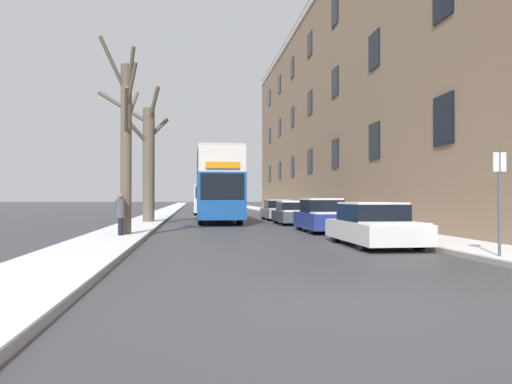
{
  "coord_description": "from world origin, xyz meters",
  "views": [
    {
      "loc": [
        -2.45,
        -6.55,
        1.5
      ],
      "look_at": [
        0.69,
        18.68,
        1.77
      ],
      "focal_mm": 35.0,
      "sensor_mm": 36.0,
      "label": 1
    }
  ],
  "objects_px": {
    "oncoming_van": "(206,199)",
    "street_sign_post": "(499,199)",
    "parked_car_0": "(374,226)",
    "pedestrian_left_sidewalk": "(121,214)",
    "parked_car_1": "(322,216)",
    "parked_car_3": "(278,210)",
    "parked_car_2": "(294,213)",
    "bare_tree_left_0": "(126,141)",
    "bare_tree_left_1": "(147,159)",
    "double_decker_bus": "(218,182)"
  },
  "relations": [
    {
      "from": "double_decker_bus",
      "to": "pedestrian_left_sidewalk",
      "type": "height_order",
      "value": "double_decker_bus"
    },
    {
      "from": "bare_tree_left_0",
      "to": "parked_car_1",
      "type": "xyz_separation_m",
      "value": [
        7.99,
        2.33,
        -2.91
      ]
    },
    {
      "from": "parked_car_2",
      "to": "parked_car_3",
      "type": "bearing_deg",
      "value": 90.0
    },
    {
      "from": "bare_tree_left_1",
      "to": "parked_car_2",
      "type": "height_order",
      "value": "bare_tree_left_1"
    },
    {
      "from": "oncoming_van",
      "to": "bare_tree_left_1",
      "type": "bearing_deg",
      "value": -102.96
    },
    {
      "from": "oncoming_van",
      "to": "parked_car_3",
      "type": "bearing_deg",
      "value": -67.79
    },
    {
      "from": "double_decker_bus",
      "to": "parked_car_1",
      "type": "relative_size",
      "value": 2.64
    },
    {
      "from": "bare_tree_left_1",
      "to": "street_sign_post",
      "type": "relative_size",
      "value": 2.94
    },
    {
      "from": "parked_car_2",
      "to": "street_sign_post",
      "type": "height_order",
      "value": "street_sign_post"
    },
    {
      "from": "bare_tree_left_0",
      "to": "street_sign_post",
      "type": "xyz_separation_m",
      "value": [
        9.39,
        -8.15,
        -2.11
      ]
    },
    {
      "from": "bare_tree_left_1",
      "to": "parked_car_3",
      "type": "xyz_separation_m",
      "value": [
        8.09,
        4.51,
        -3.02
      ]
    },
    {
      "from": "bare_tree_left_1",
      "to": "oncoming_van",
      "type": "xyz_separation_m",
      "value": [
        3.58,
        15.56,
        -2.3
      ]
    },
    {
      "from": "parked_car_2",
      "to": "double_decker_bus",
      "type": "bearing_deg",
      "value": 140.71
    },
    {
      "from": "parked_car_2",
      "to": "oncoming_van",
      "type": "bearing_deg",
      "value": 105.31
    },
    {
      "from": "parked_car_1",
      "to": "street_sign_post",
      "type": "height_order",
      "value": "street_sign_post"
    },
    {
      "from": "double_decker_bus",
      "to": "bare_tree_left_0",
      "type": "bearing_deg",
      "value": -108.26
    },
    {
      "from": "bare_tree_left_0",
      "to": "parked_car_3",
      "type": "relative_size",
      "value": 1.72
    },
    {
      "from": "parked_car_3",
      "to": "pedestrian_left_sidewalk",
      "type": "height_order",
      "value": "pedestrian_left_sidewalk"
    },
    {
      "from": "bare_tree_left_0",
      "to": "pedestrian_left_sidewalk",
      "type": "distance_m",
      "value": 2.74
    },
    {
      "from": "bare_tree_left_1",
      "to": "pedestrian_left_sidewalk",
      "type": "relative_size",
      "value": 4.55
    },
    {
      "from": "double_decker_bus",
      "to": "pedestrian_left_sidewalk",
      "type": "distance_m",
      "value": 13.17
    },
    {
      "from": "oncoming_van",
      "to": "street_sign_post",
      "type": "xyz_separation_m",
      "value": [
        5.91,
        -33.15,
        0.12
      ]
    },
    {
      "from": "parked_car_2",
      "to": "parked_car_3",
      "type": "relative_size",
      "value": 0.94
    },
    {
      "from": "oncoming_van",
      "to": "parked_car_0",
      "type": "bearing_deg",
      "value": -81.13
    },
    {
      "from": "bare_tree_left_1",
      "to": "parked_car_1",
      "type": "distance_m",
      "value": 11.17
    },
    {
      "from": "parked_car_1",
      "to": "parked_car_0",
      "type": "bearing_deg",
      "value": -90.0
    },
    {
      "from": "double_decker_bus",
      "to": "pedestrian_left_sidewalk",
      "type": "relative_size",
      "value": 6.5
    },
    {
      "from": "bare_tree_left_1",
      "to": "parked_car_1",
      "type": "height_order",
      "value": "bare_tree_left_1"
    },
    {
      "from": "parked_car_0",
      "to": "pedestrian_left_sidewalk",
      "type": "distance_m",
      "value": 8.75
    },
    {
      "from": "parked_car_0",
      "to": "parked_car_3",
      "type": "relative_size",
      "value": 1.05
    },
    {
      "from": "parked_car_2",
      "to": "oncoming_van",
      "type": "distance_m",
      "value": 17.1
    },
    {
      "from": "oncoming_van",
      "to": "pedestrian_left_sidewalk",
      "type": "height_order",
      "value": "oncoming_van"
    },
    {
      "from": "oncoming_van",
      "to": "parked_car_2",
      "type": "bearing_deg",
      "value": -74.69
    },
    {
      "from": "parked_car_0",
      "to": "parked_car_1",
      "type": "distance_m",
      "value": 6.22
    },
    {
      "from": "parked_car_2",
      "to": "pedestrian_left_sidewalk",
      "type": "relative_size",
      "value": 2.39
    },
    {
      "from": "parked_car_3",
      "to": "parked_car_2",
      "type": "bearing_deg",
      "value": -90.0
    },
    {
      "from": "parked_car_2",
      "to": "oncoming_van",
      "type": "relative_size",
      "value": 0.72
    },
    {
      "from": "bare_tree_left_0",
      "to": "pedestrian_left_sidewalk",
      "type": "relative_size",
      "value": 4.37
    },
    {
      "from": "parked_car_1",
      "to": "street_sign_post",
      "type": "distance_m",
      "value": 10.61
    },
    {
      "from": "double_decker_bus",
      "to": "oncoming_van",
      "type": "xyz_separation_m",
      "value": [
        -0.43,
        13.14,
        -1.07
      ]
    },
    {
      "from": "parked_car_1",
      "to": "oncoming_van",
      "type": "distance_m",
      "value": 23.12
    },
    {
      "from": "bare_tree_left_1",
      "to": "parked_car_3",
      "type": "bearing_deg",
      "value": 29.16
    },
    {
      "from": "parked_car_2",
      "to": "street_sign_post",
      "type": "relative_size",
      "value": 1.54
    },
    {
      "from": "double_decker_bus",
      "to": "parked_car_0",
      "type": "xyz_separation_m",
      "value": [
        4.08,
        -15.75,
        -1.79
      ]
    },
    {
      "from": "parked_car_2",
      "to": "parked_car_3",
      "type": "xyz_separation_m",
      "value": [
        0.0,
        5.43,
        0.01
      ]
    },
    {
      "from": "double_decker_bus",
      "to": "parked_car_0",
      "type": "relative_size",
      "value": 2.43
    },
    {
      "from": "oncoming_van",
      "to": "street_sign_post",
      "type": "relative_size",
      "value": 2.15
    },
    {
      "from": "bare_tree_left_0",
      "to": "parked_car_0",
      "type": "relative_size",
      "value": 1.63
    },
    {
      "from": "double_decker_bus",
      "to": "parked_car_3",
      "type": "xyz_separation_m",
      "value": [
        4.08,
        2.09,
        -1.8
      ]
    },
    {
      "from": "bare_tree_left_1",
      "to": "parked_car_1",
      "type": "bearing_deg",
      "value": -41.28
    }
  ]
}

